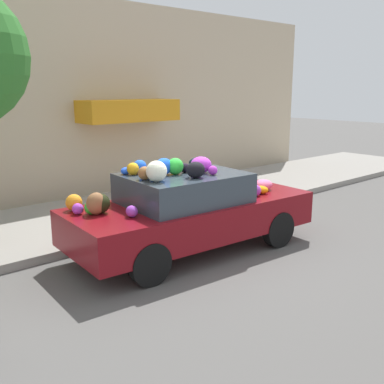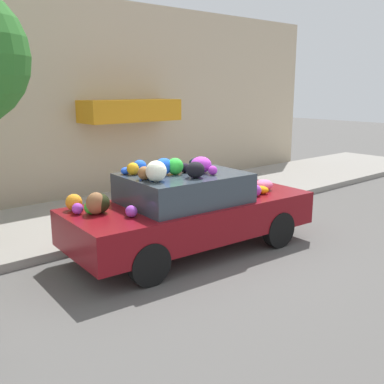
% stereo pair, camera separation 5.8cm
% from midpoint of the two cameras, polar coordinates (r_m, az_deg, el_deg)
% --- Properties ---
extents(ground_plane, '(60.00, 60.00, 0.00)m').
position_cam_midpoint_polar(ground_plane, '(7.86, 0.28, -7.41)').
color(ground_plane, '#565451').
extents(sidewalk_curb, '(24.00, 3.20, 0.15)m').
position_cam_midpoint_polar(sidewalk_curb, '(9.94, -9.94, -2.73)').
color(sidewalk_curb, gray).
rests_on(sidewalk_curb, ground).
extents(building_facade, '(18.00, 1.20, 4.92)m').
position_cam_midpoint_polar(building_facade, '(11.58, -15.82, 11.12)').
color(building_facade, '#C6B293').
rests_on(building_facade, ground).
extents(fire_hydrant, '(0.20, 0.20, 0.70)m').
position_cam_midpoint_polar(fire_hydrant, '(9.99, 1.88, 0.04)').
color(fire_hydrant, '#B2B2B7').
rests_on(fire_hydrant, sidewalk_curb).
extents(art_car, '(4.39, 1.96, 1.69)m').
position_cam_midpoint_polar(art_car, '(7.60, -0.17, -2.18)').
color(art_car, maroon).
rests_on(art_car, ground).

